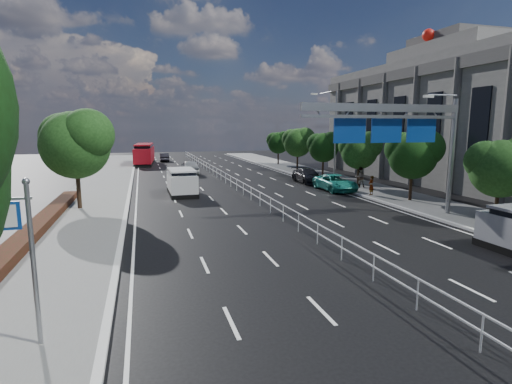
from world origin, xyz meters
name	(u,v)px	position (x,y,z in m)	size (l,w,h in m)	color
ground	(400,299)	(0.00, 0.00, 0.00)	(160.00, 160.00, 0.00)	black
kerb_near	(104,337)	(-9.00, 0.00, 0.07)	(0.25, 140.00, 0.15)	silver
median_fence	(238,186)	(0.00, 22.50, 0.53)	(0.05, 85.00, 1.02)	silver
toilet_sign	(10,237)	(-10.95, 0.00, 2.94)	(1.62, 0.18, 4.34)	gray
overhead_gantry	(399,125)	(6.74, 10.05, 5.61)	(10.24, 0.38, 7.45)	gray
streetlight_far	(333,130)	(10.50, 26.00, 5.21)	(2.78, 2.40, 9.00)	gray
civic_hall	(474,119)	(23.72, 22.00, 6.27)	(14.40, 36.00, 14.35)	slate
near_tree_back	(76,141)	(-11.94, 17.97, 4.61)	(4.84, 4.51, 6.69)	black
far_tree_c	(501,165)	(11.24, 6.98, 3.43)	(3.52, 3.28, 4.94)	black
far_tree_d	(414,152)	(11.25, 14.48, 3.69)	(3.85, 3.59, 5.34)	black
far_tree_e	(360,149)	(11.25, 21.98, 3.56)	(3.63, 3.38, 5.13)	black
far_tree_f	(324,146)	(11.24, 29.48, 3.49)	(3.52, 3.28, 5.02)	black
far_tree_g	(298,141)	(11.25, 36.98, 3.75)	(3.96, 3.69, 5.45)	black
far_tree_h	(279,142)	(11.24, 44.48, 3.42)	(3.41, 3.18, 4.91)	black
white_minivan	(182,182)	(-4.80, 22.45, 1.04)	(2.17, 4.90, 2.12)	black
red_bus	(144,154)	(-7.50, 51.12, 1.59)	(3.23, 10.39, 3.06)	black
near_car_silver	(190,167)	(-2.50, 36.71, 0.84)	(1.99, 4.96, 1.69)	#9A9CA1
near_car_dark	(164,157)	(-4.42, 55.75, 0.67)	(1.41, 4.05, 1.33)	black
parked_car_teal	(335,183)	(8.30, 20.82, 0.70)	(2.33, 5.05, 1.40)	#1C7F71
parked_car_dark	(307,176)	(7.95, 26.17, 0.71)	(2.00, 4.91, 1.43)	black
pedestrian_a	(371,185)	(9.60, 17.23, 0.91)	(0.56, 0.37, 1.54)	gray
pedestrian_b	(360,177)	(10.92, 21.19, 1.05)	(0.88, 0.69, 1.81)	gray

